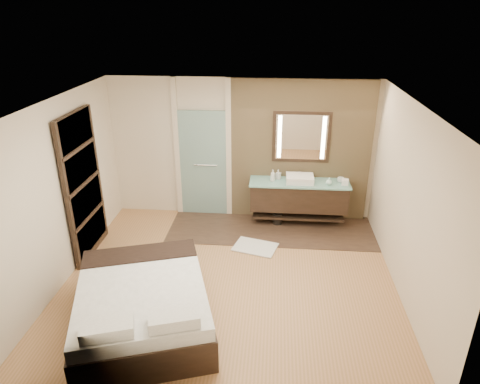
# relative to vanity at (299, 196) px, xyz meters

# --- Properties ---
(floor) EXTENTS (5.00, 5.00, 0.00)m
(floor) POSITION_rel_vanity_xyz_m (-1.10, -1.92, -0.58)
(floor) COLOR #A07143
(floor) RESTS_ON ground
(tile_strip) EXTENTS (3.80, 1.30, 0.01)m
(tile_strip) POSITION_rel_vanity_xyz_m (-0.50, -0.32, -0.57)
(tile_strip) COLOR #33231C
(tile_strip) RESTS_ON floor
(stone_wall) EXTENTS (2.60, 0.08, 2.70)m
(stone_wall) POSITION_rel_vanity_xyz_m (0.00, 0.29, 0.77)
(stone_wall) COLOR tan
(stone_wall) RESTS_ON floor
(vanity) EXTENTS (1.85, 0.55, 0.88)m
(vanity) POSITION_rel_vanity_xyz_m (0.00, 0.00, 0.00)
(vanity) COLOR black
(vanity) RESTS_ON stone_wall
(mirror_unit) EXTENTS (1.06, 0.04, 0.96)m
(mirror_unit) POSITION_rel_vanity_xyz_m (0.00, 0.24, 1.07)
(mirror_unit) COLOR black
(mirror_unit) RESTS_ON stone_wall
(frosted_door) EXTENTS (1.10, 0.12, 2.70)m
(frosted_door) POSITION_rel_vanity_xyz_m (-1.85, 0.28, 0.56)
(frosted_door) COLOR #BBEDE7
(frosted_door) RESTS_ON floor
(shoji_partition) EXTENTS (0.06, 1.20, 2.40)m
(shoji_partition) POSITION_rel_vanity_xyz_m (-3.53, -1.32, 0.63)
(shoji_partition) COLOR black
(shoji_partition) RESTS_ON floor
(bed) EXTENTS (2.16, 2.42, 0.78)m
(bed) POSITION_rel_vanity_xyz_m (-2.11, -3.08, -0.26)
(bed) COLOR black
(bed) RESTS_ON floor
(bath_mat) EXTENTS (0.83, 0.68, 0.02)m
(bath_mat) POSITION_rel_vanity_xyz_m (-0.76, -1.00, -0.56)
(bath_mat) COLOR silver
(bath_mat) RESTS_ON floor
(waste_bin) EXTENTS (0.19, 0.19, 0.23)m
(waste_bin) POSITION_rel_vanity_xyz_m (-0.38, -0.07, -0.46)
(waste_bin) COLOR black
(waste_bin) RESTS_ON floor
(tissue_box) EXTENTS (0.14, 0.14, 0.10)m
(tissue_box) POSITION_rel_vanity_xyz_m (0.82, -0.07, 0.33)
(tissue_box) COLOR white
(tissue_box) RESTS_ON vanity
(soap_bottle_a) EXTENTS (0.10, 0.10, 0.22)m
(soap_bottle_a) POSITION_rel_vanity_xyz_m (-0.50, -0.01, 0.40)
(soap_bottle_a) COLOR silver
(soap_bottle_a) RESTS_ON vanity
(soap_bottle_b) EXTENTS (0.11, 0.11, 0.18)m
(soap_bottle_b) POSITION_rel_vanity_xyz_m (-0.40, 0.10, 0.38)
(soap_bottle_b) COLOR #B2B2B2
(soap_bottle_b) RESTS_ON vanity
(soap_bottle_c) EXTENTS (0.12, 0.12, 0.14)m
(soap_bottle_c) POSITION_rel_vanity_xyz_m (0.52, -0.10, 0.35)
(soap_bottle_c) COLOR #C1F2EC
(soap_bottle_c) RESTS_ON vanity
(cup) EXTENTS (0.15, 0.15, 0.09)m
(cup) POSITION_rel_vanity_xyz_m (0.75, 0.05, 0.33)
(cup) COLOR white
(cup) RESTS_ON vanity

